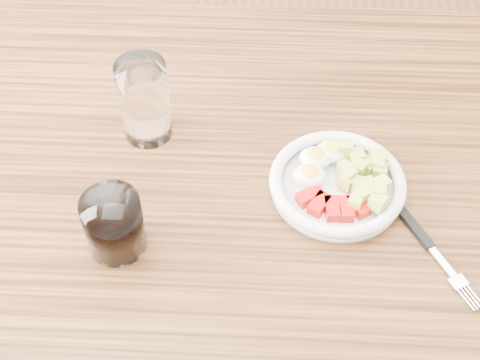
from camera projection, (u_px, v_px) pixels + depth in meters
name	position (u px, v px, depth m)	size (l,w,h in m)	color
dining_table	(246.00, 242.00, 0.99)	(1.50, 0.90, 0.77)	brown
bowl	(338.00, 181.00, 0.91)	(0.19, 0.19, 0.05)	white
fork	(422.00, 237.00, 0.87)	(0.10, 0.17, 0.01)	black
water_glass	(144.00, 101.00, 0.95)	(0.07, 0.07, 0.13)	white
coffee_glass	(114.00, 225.00, 0.84)	(0.07, 0.07, 0.09)	white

